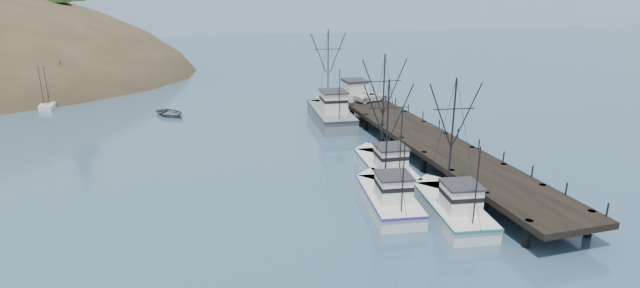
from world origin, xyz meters
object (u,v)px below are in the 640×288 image
at_px(trawler_near, 451,206).
at_px(work_vessel, 330,113).
at_px(trawler_far, 384,166).
at_px(pickup_truck, 371,96).
at_px(motorboat, 171,116).
at_px(pier_shed, 355,90).
at_px(pier, 424,138).
at_px(trawler_mid, 388,197).

distance_m(trawler_near, work_vessel, 28.88).
relative_size(trawler_far, pickup_truck, 2.26).
relative_size(trawler_near, trawler_far, 0.95).
xyz_separation_m(trawler_far, motorboat, (-19.26, 28.59, -0.82)).
height_order(work_vessel, pier_shed, work_vessel).
distance_m(pier, motorboat, 35.23).
xyz_separation_m(pier, motorboat, (-25.70, 24.04, -1.69)).
height_order(trawler_mid, pier_shed, trawler_mid).
bearing_deg(work_vessel, trawler_near, -88.58).
bearing_deg(trawler_far, work_vessel, 88.01).
relative_size(work_vessel, pickup_truck, 2.80).
bearing_deg(work_vessel, trawler_mid, -97.23).
relative_size(trawler_near, pier_shed, 3.44).
bearing_deg(trawler_mid, pickup_truck, 70.82).
xyz_separation_m(trawler_near, work_vessel, (-0.72, 28.87, 0.41)).
relative_size(pier, trawler_near, 3.99).
distance_m(trawler_mid, pickup_truck, 29.59).
xyz_separation_m(pier, work_vessel, (-5.77, 14.59, -0.46)).
xyz_separation_m(trawler_near, trawler_far, (-1.38, 9.74, 0.00)).
xyz_separation_m(work_vessel, pier_shed, (4.59, 3.41, 2.19)).
bearing_deg(pier, pickup_truck, 87.74).
bearing_deg(work_vessel, trawler_far, -91.99).
height_order(trawler_near, trawler_far, trawler_far).
relative_size(pier_shed, motorboat, 0.60).
bearing_deg(pier_shed, trawler_mid, -105.07).
bearing_deg(pier, work_vessel, 111.57).
relative_size(pickup_truck, motorboat, 0.97).
relative_size(trawler_near, pickup_truck, 2.15).
bearing_deg(work_vessel, pier_shed, 36.60).
xyz_separation_m(trawler_mid, pickup_truck, (9.70, 27.89, 1.89)).
bearing_deg(motorboat, trawler_mid, -96.11).
height_order(trawler_near, pickup_truck, trawler_near).
bearing_deg(trawler_near, pier_shed, 83.15).
xyz_separation_m(trawler_mid, work_vessel, (3.27, 25.79, 0.41)).
height_order(pier_shed, motorboat, pier_shed).
bearing_deg(pier, trawler_far, -144.76).
xyz_separation_m(pier_shed, pickup_truck, (1.84, -1.32, -0.71)).
relative_size(trawler_mid, trawler_far, 0.92).
relative_size(pier, motorboat, 8.31).
bearing_deg(motorboat, trawler_far, -87.44).
bearing_deg(trawler_far, motorboat, 123.97).
bearing_deg(pickup_truck, pier, 162.01).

